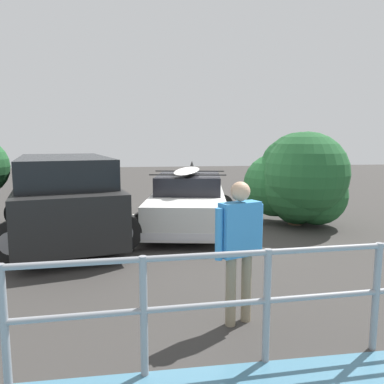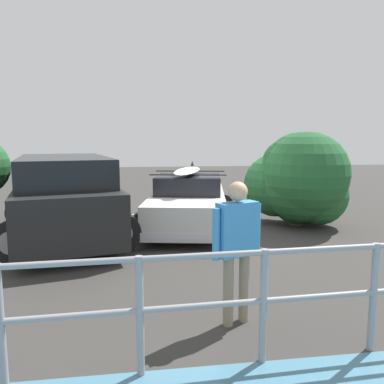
% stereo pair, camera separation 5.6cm
% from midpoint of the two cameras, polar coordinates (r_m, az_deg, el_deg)
% --- Properties ---
extents(ground_plane, '(44.00, 44.00, 0.02)m').
position_cam_midpoint_polar(ground_plane, '(8.89, 0.93, -5.91)').
color(ground_plane, '#383533').
rests_on(ground_plane, ground).
extents(parking_stripe, '(0.12, 3.62, 0.00)m').
position_cam_midpoint_polar(parking_stripe, '(9.14, -9.39, -5.56)').
color(parking_stripe, silver).
rests_on(parking_stripe, ground).
extents(sedan_car, '(2.81, 4.43, 1.57)m').
position_cam_midpoint_polar(sedan_car, '(9.13, -0.72, -1.50)').
color(sedan_car, silver).
rests_on(sedan_car, ground).
extents(suv_car, '(3.24, 5.05, 1.77)m').
position_cam_midpoint_polar(suv_car, '(8.50, -18.99, -0.59)').
color(suv_car, black).
rests_on(suv_car, ground).
extents(person_bystander, '(0.61, 0.35, 1.65)m').
position_cam_midpoint_polar(person_bystander, '(4.28, 6.87, -7.23)').
color(person_bystander, gray).
rests_on(person_bystander, ground).
extents(railing_fence, '(8.12, 0.38, 1.11)m').
position_cam_midpoint_polar(railing_fence, '(3.92, 19.02, -13.40)').
color(railing_fence, gray).
rests_on(railing_fence, ground).
extents(bush_near_left, '(2.40, 2.53, 2.33)m').
position_cam_midpoint_polar(bush_near_left, '(9.57, 15.78, 1.81)').
color(bush_near_left, brown).
rests_on(bush_near_left, ground).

